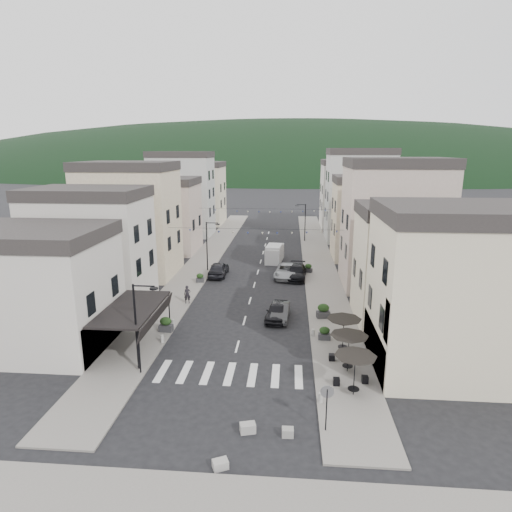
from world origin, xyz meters
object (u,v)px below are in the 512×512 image
Objects in this scene: parked_car_d at (297,272)px; delivery_van at (275,253)px; parked_car_e at (218,269)px; pedestrian_a at (187,295)px; pedestrian_b at (147,301)px; parked_car_c at (287,271)px; parked_car_a at (277,311)px; parked_car_b at (280,312)px.

delivery_van is at bearing 114.97° from parked_car_d.
pedestrian_a is (-1.36, -9.59, 0.15)m from parked_car_e.
parked_car_e is at bearing -124.95° from delivery_van.
delivery_van reaches higher than pedestrian_a.
parked_car_d is at bearing 27.81° from pedestrian_a.
pedestrian_b is (-10.81, -18.68, -0.16)m from delivery_van.
parked_car_e is at bearing -173.45° from parked_car_c.
pedestrian_b is at bearing -113.92° from delivery_van.
pedestrian_a reaches higher than parked_car_a.
parked_car_c is 1.11× the size of parked_car_e.
pedestrian_a is at bearing -127.75° from parked_car_c.
pedestrian_b is (-3.22, -1.95, -0.03)m from pedestrian_a.
parked_car_c is at bearing -70.64° from delivery_van.
parked_car_d is 1.04× the size of delivery_van.
parked_car_c is at bearing 94.10° from parked_car_a.
parked_car_a is 19.74m from delivery_van.
pedestrian_a is at bearing -108.26° from delivery_van.
parked_car_b is 12.60m from parked_car_c.
pedestrian_b is at bearing 68.76° from parked_car_e.
pedestrian_b is (-11.82, 1.03, 0.22)m from parked_car_a.
pedestrian_a is (-8.87, 2.93, 0.30)m from parked_car_b.
parked_car_b is 19.71m from delivery_van.
parked_car_d is at bearing 178.66° from parked_car_e.
delivery_van reaches higher than parked_car_c.
delivery_van is at bearing 99.98° from parked_car_a.
pedestrian_a is at bearing 34.06° from pedestrian_b.
parked_car_b is 2.39× the size of pedestrian_a.
pedestrian_a is (-7.59, -16.74, -0.13)m from delivery_van.
parked_car_a is 9.10m from pedestrian_a.
parked_car_a is 0.28m from parked_car_b.
parked_car_e is (-9.04, 0.28, 0.09)m from parked_car_d.
delivery_van is at bearing 97.09° from parked_car_b.
parked_car_a is 14.50m from parked_car_e.
delivery_van is at bearing 62.86° from pedestrian_b.
pedestrian_b is (-12.08, 0.98, 0.28)m from parked_car_b.
parked_car_b is 0.76× the size of parked_car_c.
parked_car_e is at bearing 71.25° from pedestrian_b.
pedestrian_b reaches higher than parked_car_b.
parked_car_a is 0.89× the size of parked_car_e.
parked_car_a is at bearing -94.09° from parked_car_d.
parked_car_e is (-7.50, 12.52, 0.15)m from parked_car_b.
parked_car_b is at bearing 16.91° from parked_car_a.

